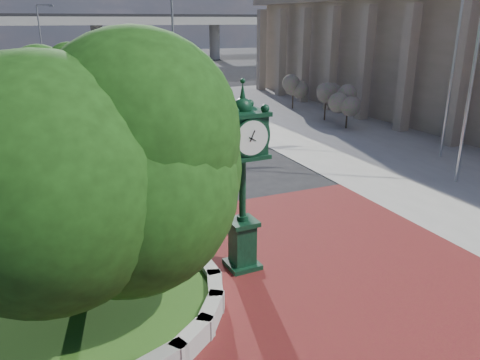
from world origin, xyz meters
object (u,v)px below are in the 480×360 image
Objects in this scene: parked_car at (110,83)px; flagpole_a at (478,42)px; street_lamp_far at (43,39)px; post_clock at (243,172)px; flagpole_b at (456,48)px; street_lamp_near at (176,30)px.

flagpole_a reaches higher than parked_car.
flagpole_a reaches higher than street_lamp_far.
post_clock is 36.54m from parked_car.
street_lamp_far is (-3.19, 44.51, 1.92)m from post_clock.
flagpole_a is at bearing -70.58° from street_lamp_far.
street_lamp_near is at bearing 109.72° from flagpole_b.
flagpole_a reaches higher than flagpole_b.
street_lamp_far is at bearing 143.48° from parked_car.
parked_car is 35.07m from flagpole_a.
flagpole_a is at bearing -54.04° from parked_car.
post_clock is 28.14m from street_lamp_near.
street_lamp_far is (-14.64, 41.51, -1.06)m from flagpole_a.
flagpole_b reaches higher than street_lamp_far.
parked_car is 0.59× the size of street_lamp_far.
flagpole_a is at bearing -126.88° from flagpole_b.
parked_car is 11.27m from street_lamp_near.
flagpole_a is at bearing -78.00° from street_lamp_near.
post_clock is at bearing -103.00° from street_lamp_near.
street_lamp_near is at bearing 77.00° from post_clock.
post_clock is at bearing -155.92° from flagpole_b.
flagpole_a is 44.03m from street_lamp_far.
street_lamp_near is (6.29, 27.26, 3.00)m from post_clock.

